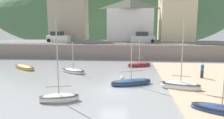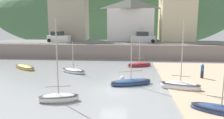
{
  "view_description": "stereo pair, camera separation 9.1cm",
  "coord_description": "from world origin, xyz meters",
  "px_view_note": "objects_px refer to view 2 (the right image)",
  "views": [
    {
      "loc": [
        1.28,
        -18.97,
        6.17
      ],
      "look_at": [
        -0.5,
        4.67,
        1.97
      ],
      "focal_mm": 34.43,
      "sensor_mm": 36.0,
      "label": 1
    },
    {
      "loc": [
        1.37,
        -18.97,
        6.17
      ],
      "look_at": [
        -0.5,
        4.67,
        1.97
      ],
      "focal_mm": 34.43,
      "sensor_mm": 36.0,
      "label": 2
    }
  ],
  "objects_px": {
    "waterfront_building_right": "(177,13)",
    "person_on_slipway": "(202,70)",
    "waterfront_building_left": "(69,12)",
    "sailboat_blue_trim": "(139,65)",
    "dinghy_open_wooden": "(180,86)",
    "rowboat_small_beached": "(73,71)",
    "sailboat_tall_mast": "(59,98)",
    "motorboat_with_cabin": "(131,82)",
    "parked_car_near_slipway": "(59,37)",
    "mooring_buoy": "(122,78)",
    "sailboat_far_left": "(221,110)",
    "sailboat_white_hull": "(25,67)",
    "church_with_spire": "(178,0)",
    "parked_car_by_wall": "(143,38)",
    "waterfront_building_centre": "(130,19)"
  },
  "relations": [
    {
      "from": "sailboat_blue_trim",
      "to": "sailboat_far_left",
      "type": "xyz_separation_m",
      "value": [
        4.81,
        -15.31,
        0.03
      ]
    },
    {
      "from": "motorboat_with_cabin",
      "to": "sailboat_far_left",
      "type": "distance_m",
      "value": 8.76
    },
    {
      "from": "waterfront_building_right",
      "to": "parked_car_by_wall",
      "type": "relative_size",
      "value": 2.59
    },
    {
      "from": "sailboat_white_hull",
      "to": "dinghy_open_wooden",
      "type": "bearing_deg",
      "value": 13.24
    },
    {
      "from": "motorboat_with_cabin",
      "to": "sailboat_far_left",
      "type": "xyz_separation_m",
      "value": [
        6.06,
        -6.32,
        0.01
      ]
    },
    {
      "from": "sailboat_white_hull",
      "to": "mooring_buoy",
      "type": "relative_size",
      "value": 8.82
    },
    {
      "from": "dinghy_open_wooden",
      "to": "sailboat_blue_trim",
      "type": "distance_m",
      "value": 10.66
    },
    {
      "from": "church_with_spire",
      "to": "waterfront_building_centre",
      "type": "bearing_deg",
      "value": -158.3
    },
    {
      "from": "sailboat_far_left",
      "to": "dinghy_open_wooden",
      "type": "bearing_deg",
      "value": 130.45
    },
    {
      "from": "parked_car_near_slipway",
      "to": "waterfront_building_centre",
      "type": "bearing_deg",
      "value": 22.67
    },
    {
      "from": "church_with_spire",
      "to": "sailboat_blue_trim",
      "type": "relative_size",
      "value": 4.0
    },
    {
      "from": "waterfront_building_left",
      "to": "rowboat_small_beached",
      "type": "relative_size",
      "value": 2.83
    },
    {
      "from": "waterfront_building_centre",
      "to": "person_on_slipway",
      "type": "distance_m",
      "value": 22.86
    },
    {
      "from": "sailboat_white_hull",
      "to": "waterfront_building_left",
      "type": "bearing_deg",
      "value": 120.18
    },
    {
      "from": "waterfront_building_right",
      "to": "person_on_slipway",
      "type": "xyz_separation_m",
      "value": [
        -1.36,
        -20.76,
        -6.9
      ]
    },
    {
      "from": "dinghy_open_wooden",
      "to": "rowboat_small_beached",
      "type": "bearing_deg",
      "value": 170.34
    },
    {
      "from": "church_with_spire",
      "to": "motorboat_with_cabin",
      "type": "bearing_deg",
      "value": -110.02
    },
    {
      "from": "church_with_spire",
      "to": "parked_car_by_wall",
      "type": "distance_m",
      "value": 13.7
    },
    {
      "from": "waterfront_building_left",
      "to": "sailboat_blue_trim",
      "type": "relative_size",
      "value": 2.74
    },
    {
      "from": "waterfront_building_centre",
      "to": "church_with_spire",
      "type": "bearing_deg",
      "value": 21.7
    },
    {
      "from": "waterfront_building_left",
      "to": "motorboat_with_cabin",
      "type": "distance_m",
      "value": 27.81
    },
    {
      "from": "sailboat_white_hull",
      "to": "sailboat_far_left",
      "type": "distance_m",
      "value": 23.63
    },
    {
      "from": "waterfront_building_centre",
      "to": "sailboat_blue_trim",
      "type": "xyz_separation_m",
      "value": [
        1.25,
        -14.59,
        -6.4
      ]
    },
    {
      "from": "church_with_spire",
      "to": "mooring_buoy",
      "type": "height_order",
      "value": "church_with_spire"
    },
    {
      "from": "dinghy_open_wooden",
      "to": "parked_car_near_slipway",
      "type": "xyz_separation_m",
      "value": [
        -18.02,
        20.23,
        2.87
      ]
    },
    {
      "from": "waterfront_building_left",
      "to": "motorboat_with_cabin",
      "type": "bearing_deg",
      "value": -61.96
    },
    {
      "from": "sailboat_tall_mast",
      "to": "sailboat_far_left",
      "type": "distance_m",
      "value": 11.8
    },
    {
      "from": "parked_car_near_slipway",
      "to": "sailboat_tall_mast",
      "type": "bearing_deg",
      "value": -67.75
    },
    {
      "from": "waterfront_building_centre",
      "to": "dinghy_open_wooden",
      "type": "relative_size",
      "value": 1.44
    },
    {
      "from": "parked_car_near_slipway",
      "to": "mooring_buoy",
      "type": "distance_m",
      "value": 21.52
    },
    {
      "from": "rowboat_small_beached",
      "to": "person_on_slipway",
      "type": "distance_m",
      "value": 14.86
    },
    {
      "from": "waterfront_building_right",
      "to": "sailboat_white_hull",
      "type": "height_order",
      "value": "waterfront_building_right"
    },
    {
      "from": "sailboat_far_left",
      "to": "person_on_slipway",
      "type": "xyz_separation_m",
      "value": [
        1.68,
        9.15,
        0.72
      ]
    },
    {
      "from": "waterfront_building_right",
      "to": "dinghy_open_wooden",
      "type": "relative_size",
      "value": 1.68
    },
    {
      "from": "waterfront_building_left",
      "to": "sailboat_blue_trim",
      "type": "distance_m",
      "value": 21.54
    },
    {
      "from": "sailboat_blue_trim",
      "to": "person_on_slipway",
      "type": "relative_size",
      "value": 2.49
    },
    {
      "from": "sailboat_white_hull",
      "to": "mooring_buoy",
      "type": "xyz_separation_m",
      "value": [
        13.07,
        -4.31,
        -0.05
      ]
    },
    {
      "from": "sailboat_tall_mast",
      "to": "motorboat_with_cabin",
      "type": "bearing_deg",
      "value": 28.14
    },
    {
      "from": "waterfront_building_left",
      "to": "parked_car_near_slipway",
      "type": "xyz_separation_m",
      "value": [
        -0.94,
        -4.5,
        -4.8
      ]
    },
    {
      "from": "dinghy_open_wooden",
      "to": "waterfront_building_centre",
      "type": "bearing_deg",
      "value": 117.29
    },
    {
      "from": "rowboat_small_beached",
      "to": "parked_car_by_wall",
      "type": "bearing_deg",
      "value": 86.56
    },
    {
      "from": "dinghy_open_wooden",
      "to": "mooring_buoy",
      "type": "distance_m",
      "value": 6.24
    },
    {
      "from": "sailboat_white_hull",
      "to": "parked_car_near_slipway",
      "type": "relative_size",
      "value": 1.01
    },
    {
      "from": "waterfront_building_centre",
      "to": "church_with_spire",
      "type": "xyz_separation_m",
      "value": [
        10.05,
        4.0,
        4.05
      ]
    },
    {
      "from": "waterfront_building_centre",
      "to": "sailboat_white_hull",
      "type": "bearing_deg",
      "value": -128.81
    },
    {
      "from": "mooring_buoy",
      "to": "rowboat_small_beached",
      "type": "bearing_deg",
      "value": 155.85
    },
    {
      "from": "waterfront_building_left",
      "to": "motorboat_with_cabin",
      "type": "relative_size",
      "value": 2.14
    },
    {
      "from": "sailboat_far_left",
      "to": "waterfront_building_left",
      "type": "bearing_deg",
      "value": 145.85
    },
    {
      "from": "sailboat_far_left",
      "to": "parked_car_by_wall",
      "type": "relative_size",
      "value": 1.45
    },
    {
      "from": "sailboat_white_hull",
      "to": "motorboat_with_cabin",
      "type": "distance_m",
      "value": 15.3
    }
  ]
}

